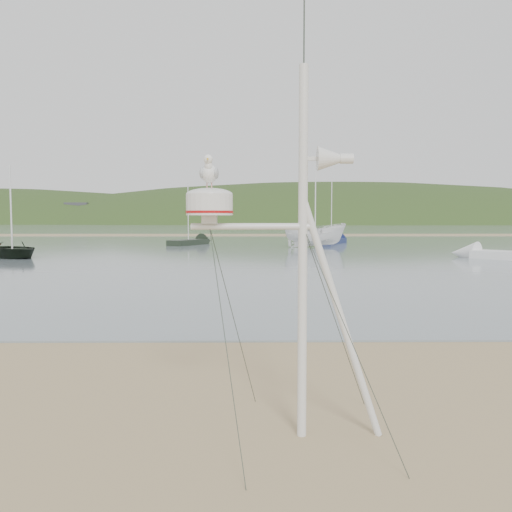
{
  "coord_description": "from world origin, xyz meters",
  "views": [
    {
      "loc": [
        2.7,
        -7.04,
        2.59
      ],
      "look_at": [
        2.77,
        1.0,
        2.01
      ],
      "focal_mm": 38.0,
      "sensor_mm": 36.0,
      "label": 1
    }
  ],
  "objects_px": {
    "sailboat_dark_mid": "(198,241)",
    "sailboat_white_near": "(487,254)",
    "boat_white": "(315,216)",
    "sailboat_blue_far": "(337,240)",
    "mast_rig": "(297,331)",
    "boat_dark": "(11,218)"
  },
  "relations": [
    {
      "from": "boat_white",
      "to": "sailboat_blue_far",
      "type": "distance_m",
      "value": 8.5
    },
    {
      "from": "mast_rig",
      "to": "boat_white",
      "type": "xyz_separation_m",
      "value": [
        4.88,
        39.6,
        1.42
      ]
    },
    {
      "from": "boat_white",
      "to": "sailboat_blue_far",
      "type": "relative_size",
      "value": 0.82
    },
    {
      "from": "sailboat_white_near",
      "to": "sailboat_blue_far",
      "type": "height_order",
      "value": "sailboat_blue_far"
    },
    {
      "from": "mast_rig",
      "to": "boat_white",
      "type": "bearing_deg",
      "value": 82.97
    },
    {
      "from": "mast_rig",
      "to": "sailboat_blue_far",
      "type": "relative_size",
      "value": 0.81
    },
    {
      "from": "sailboat_dark_mid",
      "to": "boat_white",
      "type": "bearing_deg",
      "value": -26.69
    },
    {
      "from": "mast_rig",
      "to": "sailboat_blue_far",
      "type": "bearing_deg",
      "value": 80.48
    },
    {
      "from": "boat_white",
      "to": "sailboat_dark_mid",
      "type": "xyz_separation_m",
      "value": [
        -10.47,
        5.27,
        -2.39
      ]
    },
    {
      "from": "boat_white",
      "to": "sailboat_white_near",
      "type": "bearing_deg",
      "value": -147.86
    },
    {
      "from": "boat_dark",
      "to": "sailboat_blue_far",
      "type": "xyz_separation_m",
      "value": [
        23.54,
        19.17,
        -2.22
      ]
    },
    {
      "from": "mast_rig",
      "to": "sailboat_white_near",
      "type": "relative_size",
      "value": 0.82
    },
    {
      "from": "sailboat_dark_mid",
      "to": "sailboat_white_near",
      "type": "bearing_deg",
      "value": -42.07
    },
    {
      "from": "sailboat_dark_mid",
      "to": "sailboat_blue_far",
      "type": "bearing_deg",
      "value": 9.72
    },
    {
      "from": "sailboat_blue_far",
      "to": "sailboat_white_near",
      "type": "bearing_deg",
      "value": -72.86
    },
    {
      "from": "mast_rig",
      "to": "sailboat_white_near",
      "type": "xyz_separation_m",
      "value": [
        14.11,
        27.09,
        -0.96
      ]
    },
    {
      "from": "mast_rig",
      "to": "boat_dark",
      "type": "relative_size",
      "value": 1.06
    },
    {
      "from": "boat_dark",
      "to": "mast_rig",
      "type": "bearing_deg",
      "value": -107.72
    },
    {
      "from": "boat_white",
      "to": "sailboat_white_near",
      "type": "relative_size",
      "value": 0.83
    },
    {
      "from": "boat_dark",
      "to": "sailboat_white_near",
      "type": "height_order",
      "value": "sailboat_white_near"
    },
    {
      "from": "mast_rig",
      "to": "sailboat_blue_far",
      "type": "height_order",
      "value": "sailboat_blue_far"
    },
    {
      "from": "boat_white",
      "to": "sailboat_white_near",
      "type": "height_order",
      "value": "sailboat_white_near"
    }
  ]
}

